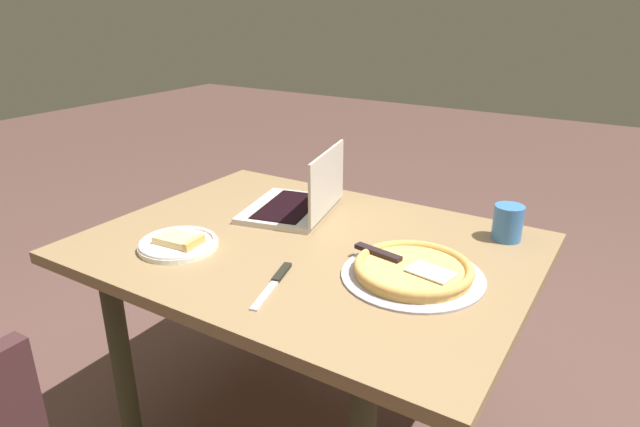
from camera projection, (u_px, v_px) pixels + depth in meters
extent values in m
cube|color=olive|center=(308.00, 248.00, 1.53)|extent=(1.21, 0.90, 0.03)
cylinder|color=#343420|center=(469.00, 333.00, 1.77)|extent=(0.06, 0.06, 0.69)
cylinder|color=#343420|center=(281.00, 275.00, 2.15)|extent=(0.06, 0.06, 0.69)
cylinder|color=#343420|center=(125.00, 381.00, 1.55)|extent=(0.06, 0.06, 0.69)
cube|color=beige|center=(289.00, 209.00, 1.74)|extent=(0.31, 0.36, 0.02)
cube|color=black|center=(289.00, 206.00, 1.74)|extent=(0.21, 0.30, 0.00)
cube|color=beige|center=(327.00, 182.00, 1.66)|extent=(0.08, 0.31, 0.19)
cube|color=#334A8D|center=(326.00, 182.00, 1.66)|extent=(0.06, 0.27, 0.17)
cylinder|color=silver|center=(178.00, 245.00, 1.49)|extent=(0.22, 0.22, 0.01)
torus|color=silver|center=(178.00, 242.00, 1.49)|extent=(0.21, 0.21, 0.01)
cube|color=#DFB576|center=(178.00, 240.00, 1.48)|extent=(0.13, 0.08, 0.02)
cube|color=#D1954B|center=(194.00, 244.00, 1.46)|extent=(0.02, 0.08, 0.03)
cylinder|color=#A29BAA|center=(413.00, 276.00, 1.33)|extent=(0.35, 0.35, 0.01)
cylinder|color=#E6B55A|center=(413.00, 271.00, 1.33)|extent=(0.28, 0.28, 0.02)
torus|color=tan|center=(413.00, 267.00, 1.32)|extent=(0.29, 0.29, 0.02)
cube|color=#BDBEBF|center=(431.00, 272.00, 1.29)|extent=(0.12, 0.09, 0.00)
cube|color=black|center=(378.00, 252.00, 1.39)|extent=(0.14, 0.05, 0.01)
cube|color=#BFB3C5|center=(268.00, 291.00, 1.26)|extent=(0.06, 0.17, 0.00)
cube|color=black|center=(282.00, 272.00, 1.35)|extent=(0.04, 0.10, 0.01)
cylinder|color=#3970B5|center=(508.00, 223.00, 1.53)|extent=(0.08, 0.08, 0.10)
cylinder|color=#472C1A|center=(509.00, 213.00, 1.52)|extent=(0.07, 0.07, 0.01)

